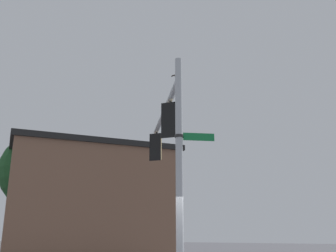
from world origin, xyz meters
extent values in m
cylinder|color=#ADB2B7|center=(0.00, 0.00, 3.33)|extent=(0.21, 0.21, 6.65)
cylinder|color=#ADB2B7|center=(-1.46, 2.72, 5.95)|extent=(3.09, 5.53, 0.20)
cylinder|color=black|center=(-0.77, 1.43, 5.76)|extent=(0.08, 0.08, 0.18)
cube|color=tan|center=(-0.77, 1.43, 5.15)|extent=(0.36, 0.30, 1.05)
sphere|color=red|center=(-0.77, 1.62, 5.50)|extent=(0.22, 0.22, 0.22)
cube|color=tan|center=(-0.77, 1.64, 5.60)|extent=(0.24, 0.20, 0.03)
sphere|color=brown|center=(-0.77, 1.62, 5.15)|extent=(0.22, 0.22, 0.22)
cube|color=tan|center=(-0.77, 1.64, 5.25)|extent=(0.24, 0.20, 0.03)
sphere|color=#0F4C19|center=(-0.77, 1.62, 4.80)|extent=(0.22, 0.22, 0.22)
cube|color=tan|center=(-0.77, 1.64, 4.90)|extent=(0.24, 0.20, 0.03)
cube|color=black|center=(-0.77, 1.26, 5.15)|extent=(0.54, 0.03, 1.22)
cylinder|color=black|center=(-2.76, 5.14, 5.76)|extent=(0.08, 0.08, 0.18)
cube|color=tan|center=(-2.76, 5.14, 5.15)|extent=(0.36, 0.30, 1.05)
sphere|color=red|center=(-2.76, 5.33, 5.50)|extent=(0.22, 0.22, 0.22)
cube|color=tan|center=(-2.76, 5.35, 5.60)|extent=(0.24, 0.20, 0.03)
sphere|color=brown|center=(-2.76, 5.33, 5.15)|extent=(0.22, 0.22, 0.22)
cube|color=tan|center=(-2.76, 5.35, 5.25)|extent=(0.24, 0.20, 0.03)
sphere|color=#0F4C19|center=(-2.76, 5.33, 4.80)|extent=(0.22, 0.22, 0.22)
cube|color=tan|center=(-2.76, 5.35, 4.90)|extent=(0.24, 0.20, 0.03)
cube|color=black|center=(-2.76, 4.97, 5.15)|extent=(0.54, 0.03, 1.22)
cube|color=#147238|center=(0.51, 0.28, 4.22)|extent=(0.82, 0.46, 0.22)
cube|color=white|center=(0.51, 0.29, 4.22)|extent=(0.81, 0.44, 0.04)
cylinder|color=#262626|center=(0.00, 0.00, 4.22)|extent=(0.25, 0.25, 0.08)
ellipsoid|color=#4C4742|center=(-1.65, 4.46, 8.18)|extent=(0.08, 0.19, 0.06)
cube|color=#4C4742|center=(-1.63, 4.46, 8.19)|extent=(0.30, 0.07, 0.03)
cube|color=#4C4742|center=(-1.67, 4.46, 8.19)|extent=(0.30, 0.07, 0.09)
cube|color=brown|center=(-8.28, 8.68, 2.94)|extent=(10.60, 10.52, 5.88)
cube|color=#193F1E|center=(-10.66, 11.18, 3.23)|extent=(6.31, 6.09, 0.30)
cube|color=black|center=(-8.28, 8.68, 6.03)|extent=(11.02, 10.94, 0.30)
cylinder|color=#4C3823|center=(-11.14, 7.71, 1.68)|extent=(0.38, 0.38, 3.37)
sphere|color=#1E4C23|center=(-11.14, 7.71, 4.93)|extent=(4.46, 4.46, 4.46)
camera|label=1|loc=(3.24, -9.79, 1.63)|focal=39.50mm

